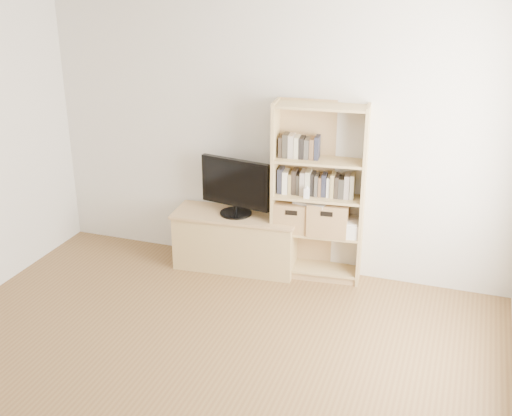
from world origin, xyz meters
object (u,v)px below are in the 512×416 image
at_px(bookshelf, 318,194).
at_px(laptop, 312,202).
at_px(basket_left, 294,215).
at_px(tv_stand, 236,242).
at_px(baby_monitor, 307,193).
at_px(television, 235,187).
at_px(basket_right, 328,217).

relative_size(bookshelf, laptop, 5.49).
bearing_deg(basket_left, bookshelf, 0.00).
distance_m(tv_stand, baby_monitor, 0.92).
bearing_deg(tv_stand, laptop, -0.44).
height_order(tv_stand, television, television).
bearing_deg(baby_monitor, basket_left, 146.81).
bearing_deg(basket_right, laptop, -177.60).
distance_m(bookshelf, laptop, 0.10).
xyz_separation_m(bookshelf, television, (-0.78, -0.07, -0.00)).
distance_m(television, basket_right, 0.92).
bearing_deg(television, basket_right, 14.68).
xyz_separation_m(tv_stand, baby_monitor, (0.70, -0.03, 0.60)).
xyz_separation_m(tv_stand, television, (0.00, 0.00, 0.57)).
xyz_separation_m(baby_monitor, basket_left, (-0.14, 0.07, -0.26)).
bearing_deg(laptop, television, -164.71).
height_order(bookshelf, laptop, bookshelf).
bearing_deg(laptop, tv_stand, -164.71).
xyz_separation_m(baby_monitor, laptop, (0.04, 0.09, -0.11)).
bearing_deg(television, baby_monitor, 7.15).
bearing_deg(tv_stand, bookshelf, 0.46).
bearing_deg(tv_stand, basket_left, -0.31).
height_order(tv_stand, bookshelf, bookshelf).
distance_m(baby_monitor, basket_left, 0.31).
distance_m(bookshelf, television, 0.79).
bearing_deg(bookshelf, television, 179.26).
xyz_separation_m(bookshelf, basket_right, (0.10, 0.01, -0.22)).
xyz_separation_m(tv_stand, laptop, (0.74, 0.05, 0.49)).
bearing_deg(basket_right, tv_stand, 179.05).
height_order(tv_stand, basket_left, basket_left).
bearing_deg(baby_monitor, basket_right, 25.31).
relative_size(tv_stand, laptop, 3.81).
xyz_separation_m(television, basket_right, (0.89, 0.07, -0.22)).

